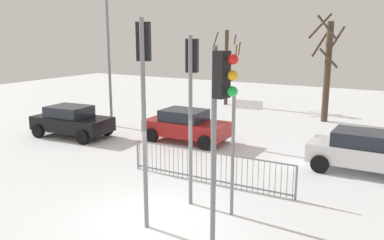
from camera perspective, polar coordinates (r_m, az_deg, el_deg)
ground_plane at (r=10.85m, az=-5.44°, el=-14.00°), size 60.00×60.00×0.00m
traffic_light_rear_right at (r=7.75m, az=4.04°, el=1.54°), size 0.57×0.35×4.57m
traffic_light_foreground_right at (r=10.93m, az=-0.02°, el=5.37°), size 0.36×0.56×4.76m
traffic_light_foreground_left at (r=9.56m, az=-6.86°, el=6.00°), size 0.39×0.53×5.16m
direction_sign_post at (r=10.45m, az=6.17°, el=-3.95°), size 0.79×0.15×3.39m
pedestrian_guard_railing at (r=13.09m, az=2.40°, el=-6.69°), size 5.80×0.13×1.07m
car_black_trailing at (r=19.76m, az=-16.85°, el=-0.11°), size 3.91×2.16×1.47m
car_red_far at (r=17.98m, az=-0.85°, el=-0.75°), size 3.83×1.99×1.47m
car_white_mid at (r=15.28m, az=23.45°, el=-4.10°), size 3.81×1.94×1.47m
street_lamp at (r=21.24m, az=-11.89°, el=10.90°), size 0.36×0.36×7.29m
bare_tree_left at (r=23.21m, az=18.77°, el=7.21°), size 1.88×1.78×5.95m
bare_tree_centre at (r=27.57m, az=5.00°, el=7.90°), size 2.19×2.17×5.08m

